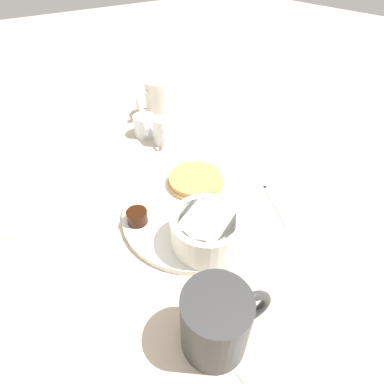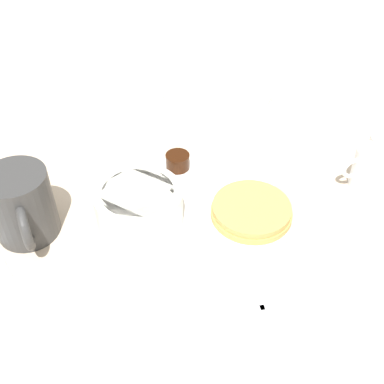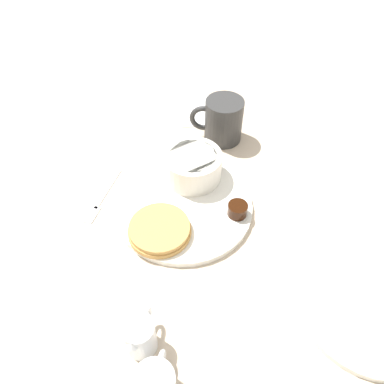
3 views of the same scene
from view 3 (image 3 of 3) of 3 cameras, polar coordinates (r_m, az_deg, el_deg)
The scene contains 12 objects.
ground_plane at distance 0.72m, azimuth -1.33°, elevation -2.46°, with size 4.00×4.00×0.00m, color #C6B299.
plate at distance 0.72m, azimuth -1.34°, elevation -2.15°, with size 0.26×0.26×0.01m.
pancake_stack at distance 0.67m, azimuth -4.96°, elevation -5.71°, with size 0.11×0.11×0.02m.
bowl at distance 0.74m, azimuth 0.07°, elevation 4.10°, with size 0.12×0.12×0.06m.
syrup_cup at distance 0.69m, azimuth 6.95°, elevation -2.68°, with size 0.04×0.04×0.02m.
butter_ramekin at distance 0.76m, azimuth 1.59°, elevation 4.18°, with size 0.04×0.04×0.04m.
coffee_mug at distance 0.84m, azimuth 4.65°, elevation 10.84°, with size 0.08×0.12×0.10m.
creamer_pitcher_near at distance 0.56m, azimuth -7.91°, elevation -20.86°, with size 0.07×0.05×0.07m.
creamer_pitcher_far at distance 0.55m, azimuth -5.62°, elevation -27.12°, with size 0.08×0.05×0.05m.
fork at distance 0.75m, azimuth -13.83°, elevation -1.30°, with size 0.14×0.08×0.00m.
napkin at distance 0.95m, azimuth 0.68°, elevation 12.39°, with size 0.13×0.10×0.00m.
far_plate at distance 0.66m, azimuth 25.15°, elevation -15.53°, with size 0.22×0.22×0.01m.
Camera 3 is at (0.46, -0.05, 0.55)m, focal length 35.00 mm.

